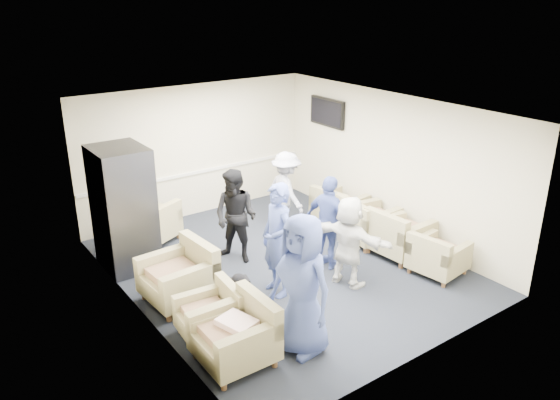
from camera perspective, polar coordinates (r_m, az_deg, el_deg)
floor at (r=9.38m, az=0.27°, el=-6.95°), size 6.00×6.00×0.00m
ceiling at (r=8.45m, az=0.30°, el=9.43°), size 6.00×6.00×0.00m
back_wall at (r=11.27m, az=-8.73°, el=5.10°), size 5.00×0.02×2.70m
front_wall at (r=6.83m, az=15.29°, el=-6.32°), size 5.00×0.02×2.70m
left_wall at (r=7.74m, az=-14.92°, el=-2.96°), size 0.02×6.00×2.70m
right_wall at (r=10.41m, az=11.52°, el=3.57°), size 0.02×6.00×2.70m
chair_rail at (r=11.39m, az=-8.56°, el=2.90°), size 4.98×0.04×0.06m
tv at (r=11.45m, az=4.95°, el=9.11°), size 0.10×1.00×0.58m
armchair_left_near at (r=7.06m, az=-4.37°, el=-14.03°), size 0.91×0.91×0.72m
armchair_left_mid at (r=7.55m, az=-6.97°, el=-11.98°), size 0.84×0.84×0.62m
armchair_left_far at (r=8.40m, az=-10.22°, el=-7.95°), size 1.01×1.01×0.76m
armchair_right_near at (r=9.35m, az=16.03°, el=-5.77°), size 0.89×0.89×0.63m
armchair_right_midnear at (r=9.82m, az=12.13°, el=-3.72°), size 0.97×0.97×0.74m
armchair_right_midfar at (r=10.24m, az=9.21°, el=-2.51°), size 1.02×1.02×0.72m
armchair_right_far at (r=10.88m, az=6.04°, el=-0.95°), size 1.00×1.00×0.70m
armchair_corner at (r=10.40m, az=-13.03°, el=-2.59°), size 1.09×1.09×0.66m
vending_machine at (r=9.36m, az=-16.00°, el=-0.83°), size 0.84×0.99×2.08m
backpack at (r=8.21m, az=-4.34°, el=-9.26°), size 0.35×0.29×0.52m
pillow at (r=6.95m, az=-4.51°, el=-12.82°), size 0.45×0.53×0.13m
person_front_left at (r=6.93m, az=2.33°, el=-8.89°), size 0.76×1.02×1.90m
person_mid_left at (r=8.22m, az=-0.28°, el=-4.21°), size 0.45×0.67×1.79m
person_back_left at (r=9.28m, az=-4.65°, el=-1.74°), size 0.93×1.00×1.64m
person_back_right at (r=10.49m, az=0.66°, el=0.88°), size 0.67×1.06×1.57m
person_mid_right at (r=9.08m, az=5.17°, el=-2.38°), size 0.57×1.00×1.61m
person_front_right at (r=8.61m, az=7.22°, el=-4.30°), size 0.77×1.44×1.48m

